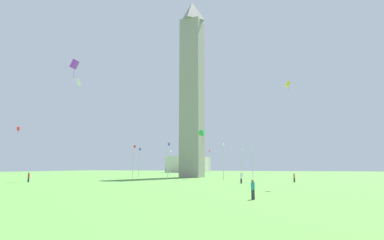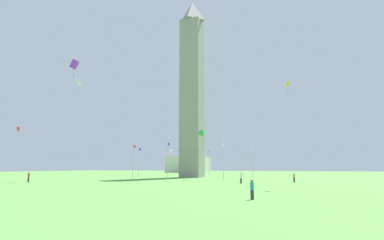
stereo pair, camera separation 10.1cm
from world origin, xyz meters
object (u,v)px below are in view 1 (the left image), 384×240
flagpole_n (209,161)px  flagpole_w (252,160)px  distant_building (189,165)px  kite_purple_box (74,64)px  flagpole_nw (242,161)px  flagpole_ne (170,161)px  person_white_shirt (241,178)px  flagpole_sw (223,159)px  kite_green_delta (203,134)px  flagpole_e (139,161)px  kite_white_box (78,82)px  obelisk_monument (192,86)px  flagpole_s (168,159)px  kite_red_box (18,129)px  person_teal_shirt (253,189)px  person_red_shirt (29,177)px  kite_yellow_box (288,84)px  flagpole_se (133,160)px  person_orange_shirt (294,177)px

flagpole_n → flagpole_w: bearing=-135.0°
distant_building → kite_purple_box: bearing=-169.1°
flagpole_nw → kite_purple_box: bearing=161.7°
flagpole_ne → person_white_shirt: flagpole_ne is taller
flagpole_sw → kite_green_delta: (0.07, 4.70, 5.58)m
flagpole_e → kite_white_box: kite_white_box is taller
person_white_shirt → kite_white_box: 39.59m
obelisk_monument → flagpole_e: 25.62m
flagpole_s → kite_red_box: kite_red_box is taller
flagpole_e → flagpole_s: same height
flagpole_nw → person_teal_shirt: 64.05m
person_red_shirt → kite_green_delta: bearing=-10.5°
flagpole_sw → person_white_shirt: flagpole_sw is taller
flagpole_ne → person_red_shirt: 46.61m
kite_yellow_box → flagpole_e: bearing=50.8°
flagpole_sw → flagpole_w: bearing=-22.5°
obelisk_monument → kite_green_delta: obelisk_monument is taller
flagpole_se → kite_green_delta: bearing=-89.8°
kite_green_delta → kite_yellow_box: 30.79m
flagpole_se → person_white_shirt: (-14.84, -29.13, -3.56)m
flagpole_e → flagpole_n: bearing=-45.0°
flagpole_ne → person_teal_shirt: bearing=-150.9°
flagpole_nw → distant_building: bearing=32.2°
flagpole_nw → person_red_shirt: flagpole_nw is taller
flagpole_se → kite_purple_box: (-28.63, -5.52, 14.39)m
flagpole_se → person_white_shirt: size_ratio=4.56×
person_orange_shirt → flagpole_sw: bearing=30.9°
kite_red_box → person_teal_shirt: bearing=-114.0°
obelisk_monument → person_red_shirt: (-34.55, 18.94, -23.66)m
flagpole_w → person_white_shirt: size_ratio=4.56×
flagpole_se → person_teal_shirt: flagpole_se is taller
flagpole_n → flagpole_e: (-15.87, 15.87, 0.00)m
flagpole_ne → flagpole_w: same height
person_white_shirt → distant_building: size_ratio=0.07×
flagpole_ne → distant_building: size_ratio=0.31×
flagpole_n → person_white_shirt: size_ratio=4.56×
flagpole_w → flagpole_s: bearing=135.0°
flagpole_n → kite_green_delta: size_ratio=2.47×
flagpole_e → person_white_shirt: size_ratio=4.56×
kite_green_delta → person_orange_shirt: bearing=-111.7°
flagpole_w → kite_purple_box: size_ratio=2.77×
flagpole_se → flagpole_nw: (22.45, -22.45, 0.00)m
flagpole_se → distant_building: (83.85, 16.16, -0.57)m
flagpole_ne → distant_building: flagpole_ne is taller
obelisk_monument → kite_yellow_box: obelisk_monument is taller
flagpole_sw → person_white_shirt: 16.66m
obelisk_monument → flagpole_sw: 25.59m
flagpole_sw → flagpole_w: (11.22, -4.65, 0.00)m
flagpole_sw → person_orange_shirt: bearing=-117.4°
flagpole_e → flagpole_se: size_ratio=1.00×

